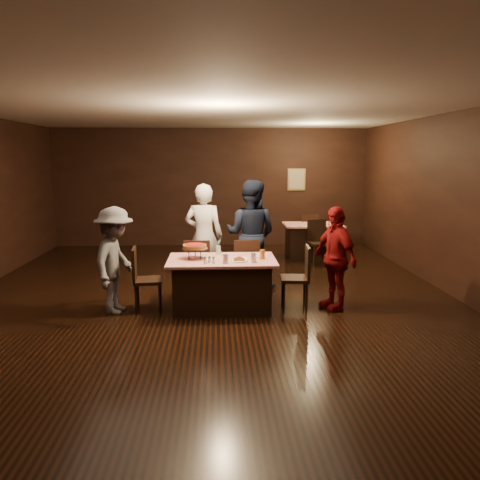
% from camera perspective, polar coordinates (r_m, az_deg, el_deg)
% --- Properties ---
extents(room, '(10.00, 10.04, 3.02)m').
position_cam_1_polar(room, '(7.11, -3.95, 9.04)').
color(room, black).
rests_on(room, ground).
extents(main_table, '(1.60, 1.00, 0.77)m').
position_cam_1_polar(main_table, '(7.05, -2.22, -5.37)').
color(main_table, '#A80B0C').
rests_on(main_table, ground).
extents(back_table, '(1.30, 0.90, 0.77)m').
position_cam_1_polar(back_table, '(10.82, 8.83, -0.08)').
color(back_table, '#B3170B').
rests_on(back_table, ground).
extents(chair_far_left, '(0.44, 0.44, 0.95)m').
position_cam_1_polar(chair_far_left, '(7.77, -5.25, -3.29)').
color(chair_far_left, black).
rests_on(chair_far_left, ground).
extents(chair_far_right, '(0.45, 0.45, 0.95)m').
position_cam_1_polar(chair_far_right, '(7.77, 0.66, -3.23)').
color(chair_far_right, black).
rests_on(chair_far_right, ground).
extents(chair_end_left, '(0.46, 0.46, 0.95)m').
position_cam_1_polar(chair_end_left, '(7.11, -11.16, -4.69)').
color(chair_end_left, black).
rests_on(chair_end_left, ground).
extents(chair_end_right, '(0.45, 0.45, 0.95)m').
position_cam_1_polar(chair_end_right, '(7.13, 6.68, -4.52)').
color(chair_end_right, black).
rests_on(chair_end_right, ground).
extents(chair_back_near, '(0.48, 0.48, 0.95)m').
position_cam_1_polar(chair_back_near, '(10.13, 9.64, -0.27)').
color(chair_back_near, black).
rests_on(chair_back_near, ground).
extents(chair_back_far, '(0.46, 0.46, 0.95)m').
position_cam_1_polar(chair_back_far, '(11.38, 8.23, 0.90)').
color(chair_back_far, black).
rests_on(chair_back_far, ground).
extents(diner_white_jacket, '(0.74, 0.55, 1.83)m').
position_cam_1_polar(diner_white_jacket, '(8.10, -4.42, 0.44)').
color(diner_white_jacket, white).
rests_on(diner_white_jacket, ground).
extents(diner_navy_hoodie, '(1.12, 1.00, 1.89)m').
position_cam_1_polar(diner_navy_hoodie, '(8.10, 1.32, 0.68)').
color(diner_navy_hoodie, black).
rests_on(diner_navy_hoodie, ground).
extents(diner_grey_knit, '(0.74, 1.09, 1.56)m').
position_cam_1_polar(diner_grey_knit, '(7.04, -14.99, -2.41)').
color(diner_grey_knit, slate).
rests_on(diner_grey_knit, ground).
extents(diner_red_shirt, '(0.70, 0.99, 1.56)m').
position_cam_1_polar(diner_red_shirt, '(7.11, 11.47, -2.18)').
color(diner_red_shirt, maroon).
rests_on(diner_red_shirt, ground).
extents(pizza_stand, '(0.38, 0.38, 0.22)m').
position_cam_1_polar(pizza_stand, '(6.98, -5.54, -0.80)').
color(pizza_stand, black).
rests_on(pizza_stand, main_table).
extents(plate_with_slice, '(0.25, 0.25, 0.06)m').
position_cam_1_polar(plate_with_slice, '(6.79, -0.11, -2.41)').
color(plate_with_slice, white).
rests_on(plate_with_slice, main_table).
extents(plate_empty, '(0.25, 0.25, 0.01)m').
position_cam_1_polar(plate_empty, '(7.13, 2.17, -1.95)').
color(plate_empty, white).
rests_on(plate_empty, main_table).
extents(glass_front_left, '(0.08, 0.08, 0.14)m').
position_cam_1_polar(glass_front_left, '(6.66, -1.78, -2.27)').
color(glass_front_left, silver).
rests_on(glass_front_left, main_table).
extents(glass_front_right, '(0.08, 0.08, 0.14)m').
position_cam_1_polar(glass_front_right, '(6.72, 1.62, -2.14)').
color(glass_front_right, silver).
rests_on(glass_front_right, main_table).
extents(glass_amber, '(0.08, 0.08, 0.14)m').
position_cam_1_polar(glass_amber, '(6.93, 2.73, -1.78)').
color(glass_amber, '#BF7F26').
rests_on(glass_amber, main_table).
extents(glass_back, '(0.08, 0.08, 0.14)m').
position_cam_1_polar(glass_back, '(7.24, -2.67, -1.27)').
color(glass_back, silver).
rests_on(glass_back, main_table).
extents(condiments, '(0.17, 0.10, 0.09)m').
position_cam_1_polar(condiments, '(6.68, -3.76, -2.43)').
color(condiments, silver).
rests_on(condiments, main_table).
extents(napkin_center, '(0.19, 0.19, 0.01)m').
position_cam_1_polar(napkin_center, '(6.97, 0.23, -2.26)').
color(napkin_center, white).
rests_on(napkin_center, main_table).
extents(napkin_left, '(0.21, 0.21, 0.01)m').
position_cam_1_polar(napkin_left, '(6.91, -3.48, -2.39)').
color(napkin_left, white).
rests_on(napkin_left, main_table).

